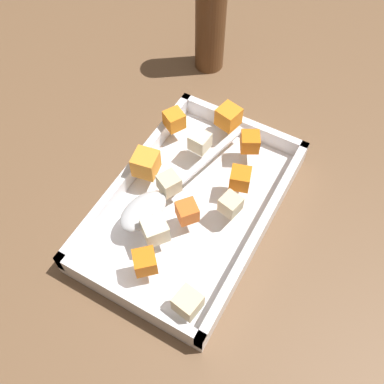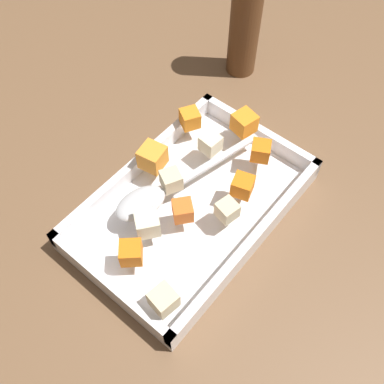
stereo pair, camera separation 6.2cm
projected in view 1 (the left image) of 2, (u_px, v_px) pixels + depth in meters
name	position (u px, v px, depth m)	size (l,w,h in m)	color
ground_plane	(204.00, 213.00, 0.67)	(4.00, 4.00, 0.00)	brown
baking_dish	(192.00, 207.00, 0.66)	(0.34, 0.22, 0.04)	silver
carrot_chunk_heap_side	(147.00, 162.00, 0.64)	(0.03, 0.03, 0.03)	orange
carrot_chunk_mid_left	(174.00, 120.00, 0.69)	(0.03, 0.03, 0.03)	orange
carrot_chunk_far_left	(250.00, 142.00, 0.67)	(0.03, 0.03, 0.03)	orange
carrot_chunk_center	(145.00, 262.00, 0.56)	(0.03, 0.03, 0.03)	orange
carrot_chunk_near_right	(240.00, 178.00, 0.63)	(0.03, 0.03, 0.03)	orange
carrot_chunk_back_center	(187.00, 212.00, 0.60)	(0.03, 0.03, 0.03)	orange
carrot_chunk_corner_sw	(228.00, 117.00, 0.69)	(0.03, 0.03, 0.03)	orange
potato_chunk_corner_ne	(169.00, 183.00, 0.63)	(0.03, 0.03, 0.03)	beige
potato_chunk_far_right	(200.00, 141.00, 0.67)	(0.03, 0.03, 0.03)	beige
potato_chunk_under_handle	(231.00, 204.00, 0.61)	(0.03, 0.03, 0.03)	beige
potato_chunk_corner_nw	(188.00, 303.00, 0.53)	(0.03, 0.03, 0.03)	beige
potato_chunk_heap_top	(155.00, 230.00, 0.58)	(0.03, 0.03, 0.03)	beige
serving_spoon	(151.00, 205.00, 0.61)	(0.25, 0.09, 0.02)	silver
pepper_mill	(211.00, 12.00, 0.75)	(0.05, 0.05, 0.24)	brown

